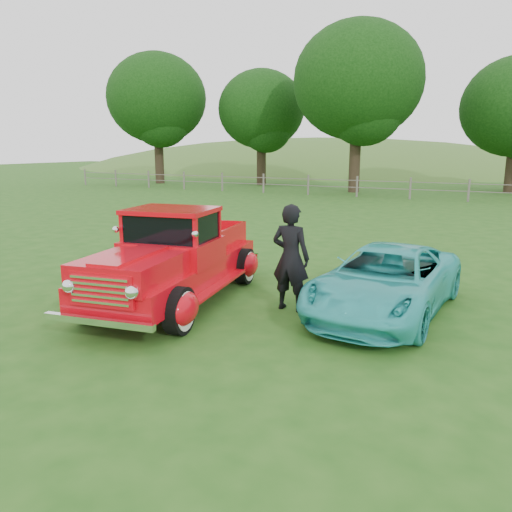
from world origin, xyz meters
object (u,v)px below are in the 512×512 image
at_px(tree_near_west, 358,81).
at_px(red_pickup, 175,260).
at_px(tree_far_west, 157,99).
at_px(teal_sedan, 386,281).
at_px(tree_mid_west, 261,110).
at_px(man, 291,258).

height_order(tree_near_west, red_pickup, tree_near_west).
height_order(tree_far_west, teal_sedan, tree_far_west).
distance_m(tree_far_west, teal_sedan, 33.78).
bearing_deg(tree_mid_west, teal_sedan, -60.45).
relative_size(tree_near_west, man, 5.45).
distance_m(tree_far_west, tree_near_west, 16.03).
xyz_separation_m(tree_far_west, tree_near_west, (16.00, -1.00, 0.31)).
bearing_deg(red_pickup, tree_near_west, 89.21).
height_order(teal_sedan, man, man).
distance_m(tree_far_west, man, 33.10).
bearing_deg(tree_mid_west, tree_near_west, -20.56).
distance_m(tree_near_west, teal_sedan, 24.95).
xyz_separation_m(red_pickup, teal_sedan, (3.70, 1.06, -0.22)).
xyz_separation_m(tree_near_west, teal_sedan, (6.84, -23.18, -6.22)).
relative_size(tree_mid_west, man, 4.43).
xyz_separation_m(tree_mid_west, man, (13.27, -26.75, -4.59)).
distance_m(tree_mid_west, tree_near_west, 8.63).
height_order(tree_mid_west, tree_near_west, tree_near_west).
bearing_deg(tree_far_west, man, -49.32).
bearing_deg(tree_mid_west, tree_far_west, -165.96).
xyz_separation_m(tree_far_west, man, (21.27, -24.75, -5.53)).
distance_m(teal_sedan, man, 1.71).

